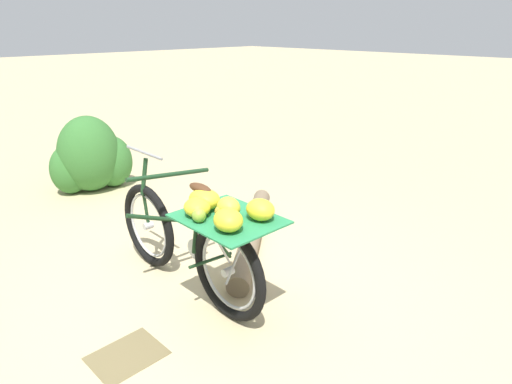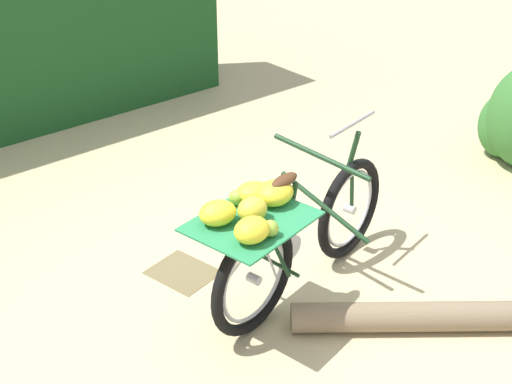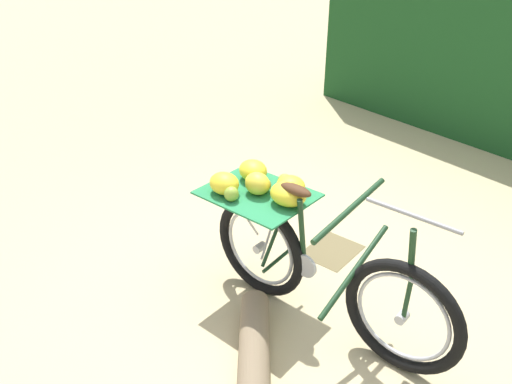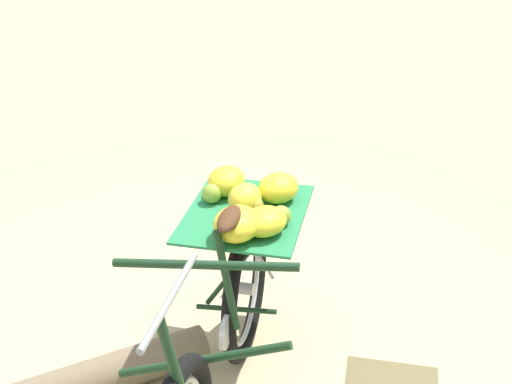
{
  "view_description": "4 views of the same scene",
  "coord_description": "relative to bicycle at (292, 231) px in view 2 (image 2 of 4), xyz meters",
  "views": [
    {
      "loc": [
        1.54,
        2.3,
        1.98
      ],
      "look_at": [
        -0.39,
        0.36,
        0.95
      ],
      "focal_mm": 31.43,
      "sensor_mm": 36.0,
      "label": 1
    },
    {
      "loc": [
        -2.31,
        2.86,
        2.82
      ],
      "look_at": [
        -0.26,
        0.24,
        0.96
      ],
      "focal_mm": 48.9,
      "sensor_mm": 36.0,
      "label": 2
    },
    {
      "loc": [
        -2.48,
        -1.58,
        2.38
      ],
      "look_at": [
        -0.32,
        0.2,
        0.84
      ],
      "focal_mm": 36.2,
      "sensor_mm": 36.0,
      "label": 3
    },
    {
      "loc": [
        0.35,
        -2.41,
        2.27
      ],
      "look_at": [
        -0.2,
        0.28,
        0.87
      ],
      "focal_mm": 47.07,
      "sensor_mm": 36.0,
      "label": 4
    }
  ],
  "objects": [
    {
      "name": "ground_plane",
      "position": [
        0.24,
        0.14,
        -0.51
      ],
      "size": [
        60.0,
        60.0,
        0.0
      ],
      "primitive_type": "plane",
      "color": "#C6B284"
    },
    {
      "name": "fallen_log",
      "position": [
        -0.94,
        -0.35,
        -0.42
      ],
      "size": [
        1.61,
        1.35,
        0.18
      ],
      "primitive_type": "cylinder",
      "rotation": [
        0.0,
        1.57,
        0.68
      ],
      "color": "#7F6B51",
      "rests_on": "ground_plane"
    },
    {
      "name": "leaf_litter_patch",
      "position": [
        0.74,
        0.23,
        -0.51
      ],
      "size": [
        0.44,
        0.36,
        0.01
      ],
      "primitive_type": "cube",
      "color": "olive",
      "rests_on": "ground_plane"
    },
    {
      "name": "bicycle",
      "position": [
        0.0,
        0.0,
        0.0
      ],
      "size": [
        0.71,
        1.78,
        1.03
      ],
      "rotation": [
        0.0,
        0.0,
        -1.59
      ],
      "color": "black",
      "rests_on": "ground_plane"
    }
  ]
}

